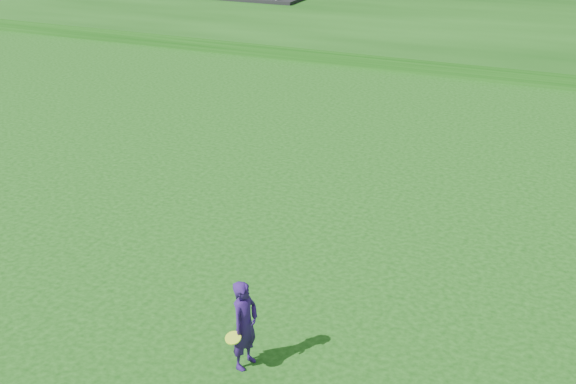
% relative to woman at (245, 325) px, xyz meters
% --- Properties ---
extents(ground, '(140.00, 140.00, 0.00)m').
position_rel_woman_xyz_m(ground, '(0.19, 0.36, -0.78)').
color(ground, '#12450D').
rests_on(ground, ground).
extents(berm, '(130.00, 30.00, 0.60)m').
position_rel_woman_xyz_m(berm, '(0.19, 34.36, -0.48)').
color(berm, '#12450D').
rests_on(berm, ground).
extents(walking_path, '(130.00, 1.60, 0.04)m').
position_rel_woman_xyz_m(walking_path, '(0.19, 20.36, -0.76)').
color(walking_path, gray).
rests_on(walking_path, ground).
extents(woman, '(0.45, 0.74, 1.55)m').
position_rel_woman_xyz_m(woman, '(0.00, 0.00, 0.00)').
color(woman, navy).
rests_on(woman, ground).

